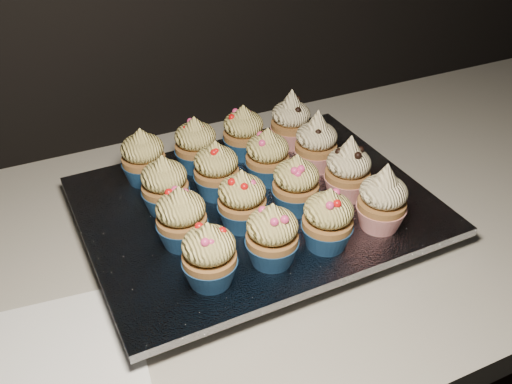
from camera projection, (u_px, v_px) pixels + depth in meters
worktop at (131, 272)px, 0.74m from camera, size 2.44×0.64×0.04m
napkin at (63, 353)px, 0.61m from camera, size 0.18×0.18×0.00m
baking_tray at (256, 215)px, 0.79m from camera, size 0.43×0.33×0.02m
foil_lining at (256, 205)px, 0.78m from camera, size 0.46×0.37×0.01m
cupcake_0 at (209, 256)px, 0.63m from camera, size 0.06×0.06×0.08m
cupcake_1 at (272, 236)px, 0.66m from camera, size 0.06×0.06×0.08m
cupcake_2 at (328, 220)px, 0.68m from camera, size 0.06×0.06×0.08m
cupcake_3 at (382, 200)px, 0.71m from camera, size 0.06×0.06×0.10m
cupcake_4 at (181, 218)px, 0.69m from camera, size 0.06×0.06×0.08m
cupcake_5 at (242, 201)px, 0.71m from camera, size 0.06×0.06×0.08m
cupcake_6 at (296, 185)px, 0.74m from camera, size 0.06×0.06×0.08m
cupcake_7 at (348, 171)px, 0.77m from camera, size 0.06×0.06×0.10m
cupcake_8 at (165, 186)px, 0.74m from camera, size 0.06×0.06×0.08m
cupcake_9 at (216, 171)px, 0.77m from camera, size 0.06×0.06×0.08m
cupcake_10 at (267, 157)px, 0.80m from camera, size 0.06×0.06×0.08m
cupcake_11 at (316, 144)px, 0.83m from camera, size 0.06×0.06×0.10m
cupcake_12 at (143, 158)px, 0.80m from camera, size 0.06×0.06×0.08m
cupcake_13 at (196, 145)px, 0.83m from camera, size 0.06×0.06×0.08m
cupcake_14 at (244, 133)px, 0.86m from camera, size 0.06×0.06×0.08m
cupcake_15 at (291, 122)px, 0.88m from camera, size 0.06×0.06×0.10m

